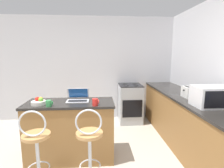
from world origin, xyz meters
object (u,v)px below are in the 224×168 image
at_px(laptop, 78,97).
at_px(microwave, 213,96).
at_px(stove_range, 130,103).
at_px(bar_stool_far, 90,148).
at_px(mug_red, 95,102).
at_px(fruit_bowl, 39,102).
at_px(mug_green, 49,103).
at_px(bar_stool_near, 37,151).
at_px(toaster, 190,92).

height_order(laptop, microwave, microwave).
bearing_deg(stove_range, laptop, -128.11).
distance_m(bar_stool_far, mug_red, 0.64).
relative_size(laptop, microwave, 0.66).
height_order(stove_range, fruit_bowl, fruit_bowl).
height_order(microwave, fruit_bowl, microwave).
distance_m(mug_green, fruit_bowl, 0.20).
height_order(microwave, mug_red, microwave).
bearing_deg(bar_stool_near, toaster, 17.84).
bearing_deg(stove_range, mug_red, -115.69).
bearing_deg(toaster, stove_range, 120.24).
relative_size(bar_stool_near, bar_stool_far, 1.00).
xyz_separation_m(toaster, fruit_bowl, (-2.43, -0.25, -0.05)).
distance_m(toaster, stove_range, 1.65).
height_order(laptop, stove_range, laptop).
bearing_deg(fruit_bowl, mug_green, -31.09).
distance_m(toaster, mug_red, 1.64).
distance_m(stove_range, fruit_bowl, 2.35).
distance_m(bar_stool_near, bar_stool_far, 0.65).
distance_m(mug_red, fruit_bowl, 0.84).
bearing_deg(fruit_bowl, bar_stool_near, -77.91).
xyz_separation_m(laptop, mug_green, (-0.38, -0.29, -0.01)).
bearing_deg(mug_green, bar_stool_far, -33.79).
xyz_separation_m(laptop, mug_red, (0.28, -0.30, 0.00)).
relative_size(stove_range, fruit_bowl, 4.62).
xyz_separation_m(bar_stool_near, toaster, (2.32, 0.75, 0.54)).
distance_m(bar_stool_near, laptop, 0.96).
relative_size(bar_stool_near, mug_green, 10.72).
xyz_separation_m(bar_stool_near, mug_green, (0.07, 0.39, 0.49)).
distance_m(bar_stool_near, mug_red, 0.96).
bearing_deg(stove_range, fruit_bowl, -136.04).
distance_m(bar_stool_near, fruit_bowl, 0.71).
bearing_deg(microwave, bar_stool_far, -172.67).
bearing_deg(laptop, toaster, 1.93).
xyz_separation_m(bar_stool_near, bar_stool_far, (0.65, 0.00, 0.00)).
relative_size(bar_stool_near, microwave, 1.98).
relative_size(microwave, toaster, 2.08).
distance_m(bar_stool_far, stove_range, 2.27).
xyz_separation_m(stove_range, fruit_bowl, (-1.65, -1.59, 0.51)).
distance_m(laptop, mug_red, 0.41).
bearing_deg(microwave, toaster, 96.47).
xyz_separation_m(bar_stool_far, stove_range, (0.89, 2.09, -0.02)).
height_order(bar_stool_far, stove_range, bar_stool_far).
relative_size(bar_stool_far, laptop, 2.98).
xyz_separation_m(bar_stool_far, fruit_bowl, (-0.76, 0.50, 0.49)).
height_order(bar_stool_far, laptop, laptop).
height_order(laptop, mug_red, laptop).
relative_size(bar_stool_near, stove_range, 1.09).
distance_m(bar_stool_near, mug_green, 0.63).
xyz_separation_m(toaster, stove_range, (-0.78, 1.34, -0.56)).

